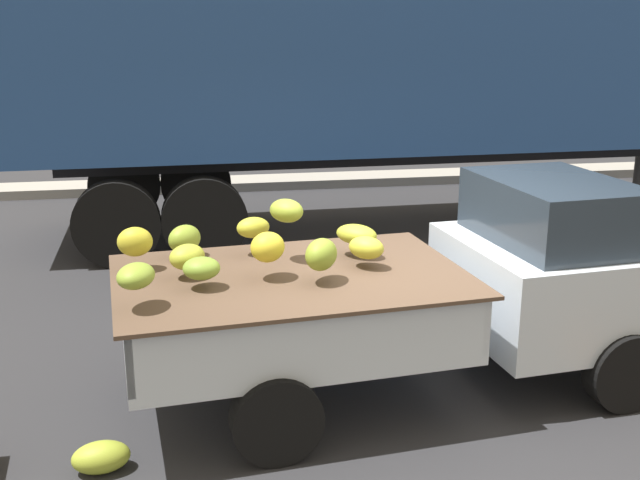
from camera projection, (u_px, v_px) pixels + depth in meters
ground at (406, 386)px, 6.42m from camera, size 220.00×220.00×0.00m
curb_strip at (281, 182)px, 14.28m from camera, size 80.00×0.80×0.16m
pickup_truck at (504, 279)px, 6.39m from camera, size 4.83×2.18×1.70m
semi_trailer at (443, 51)px, 10.96m from camera, size 12.06×2.88×3.95m
fallen_banana_bunch_near_tailgate at (101, 457)px, 5.18m from camera, size 0.42×0.30×0.21m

